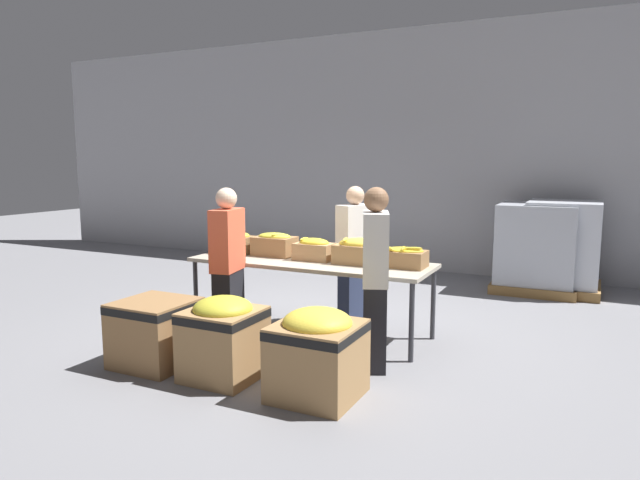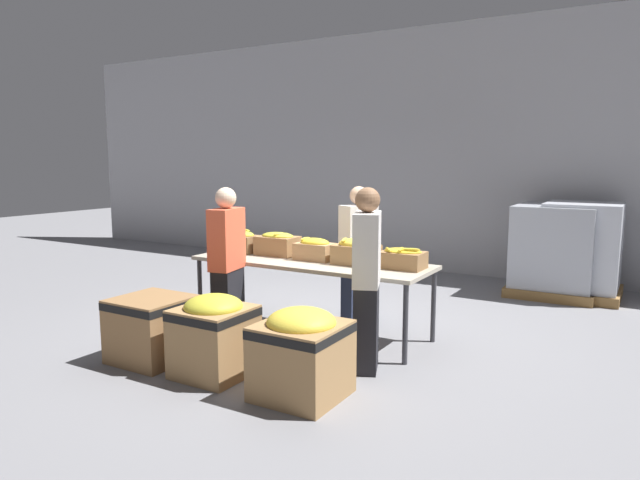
% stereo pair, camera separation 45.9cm
% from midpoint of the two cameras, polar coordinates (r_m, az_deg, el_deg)
% --- Properties ---
extents(ground_plane, '(30.00, 30.00, 0.00)m').
position_cam_midpoint_polar(ground_plane, '(6.27, -3.07, -9.29)').
color(ground_plane, gray).
extents(wall_back, '(16.00, 0.08, 4.00)m').
position_cam_midpoint_polar(wall_back, '(9.69, 8.63, 8.78)').
color(wall_back, '#A8A8AD').
rests_on(wall_back, ground_plane).
extents(sorting_table, '(2.60, 0.88, 0.80)m').
position_cam_midpoint_polar(sorting_table, '(6.09, -3.12, -2.56)').
color(sorting_table, '#B2A893').
rests_on(sorting_table, ground_plane).
extents(banana_box_0, '(0.44, 0.27, 0.27)m').
position_cam_midpoint_polar(banana_box_0, '(6.64, -10.51, -0.19)').
color(banana_box_0, olive).
rests_on(banana_box_0, sorting_table).
extents(banana_box_1, '(0.46, 0.31, 0.27)m').
position_cam_midpoint_polar(banana_box_1, '(6.41, -6.61, -0.40)').
color(banana_box_1, olive).
rests_on(banana_box_1, sorting_table).
extents(banana_box_2, '(0.41, 0.26, 0.25)m').
position_cam_midpoint_polar(banana_box_2, '(6.09, -2.77, -0.92)').
color(banana_box_2, tan).
rests_on(banana_box_2, sorting_table).
extents(banana_box_3, '(0.45, 0.30, 0.28)m').
position_cam_midpoint_polar(banana_box_3, '(5.87, 1.49, -1.11)').
color(banana_box_3, '#A37A4C').
rests_on(banana_box_3, sorting_table).
extents(banana_box_4, '(0.42, 0.33, 0.23)m').
position_cam_midpoint_polar(banana_box_4, '(5.72, 6.17, -1.70)').
color(banana_box_4, olive).
rests_on(banana_box_4, sorting_table).
extents(volunteer_0, '(0.36, 0.47, 1.57)m').
position_cam_midpoint_polar(volunteer_0, '(6.53, 1.49, -1.53)').
color(volunteer_0, '#2D3856').
rests_on(volunteer_0, ground_plane).
extents(volunteer_1, '(0.36, 0.49, 1.63)m').
position_cam_midpoint_polar(volunteer_1, '(5.05, 2.95, -4.03)').
color(volunteer_1, black).
rests_on(volunteer_1, ground_plane).
extents(volunteer_2, '(0.29, 0.46, 1.59)m').
position_cam_midpoint_polar(volunteer_2, '(5.87, -11.43, -2.68)').
color(volunteer_2, black).
rests_on(volunteer_2, ground_plane).
extents(donation_bin_0, '(0.65, 0.65, 0.60)m').
position_cam_midpoint_polar(donation_bin_0, '(5.54, -18.46, -8.56)').
color(donation_bin_0, olive).
rests_on(donation_bin_0, ground_plane).
extents(donation_bin_1, '(0.60, 0.60, 0.72)m').
position_cam_midpoint_polar(donation_bin_1, '(5.04, -12.26, -9.32)').
color(donation_bin_1, '#A37A4C').
rests_on(donation_bin_1, ground_plane).
extents(donation_bin_2, '(0.65, 0.65, 0.72)m').
position_cam_midpoint_polar(donation_bin_2, '(4.56, -3.21, -11.03)').
color(donation_bin_2, '#A37A4C').
rests_on(donation_bin_2, ground_plane).
extents(pallet_stack_0, '(1.03, 1.03, 1.29)m').
position_cam_midpoint_polar(pallet_stack_0, '(8.61, 21.72, -0.74)').
color(pallet_stack_0, olive).
rests_on(pallet_stack_0, ground_plane).
extents(pallet_stack_1, '(1.13, 1.13, 1.24)m').
position_cam_midpoint_polar(pallet_stack_1, '(8.60, 19.47, -0.79)').
color(pallet_stack_1, olive).
rests_on(pallet_stack_1, ground_plane).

